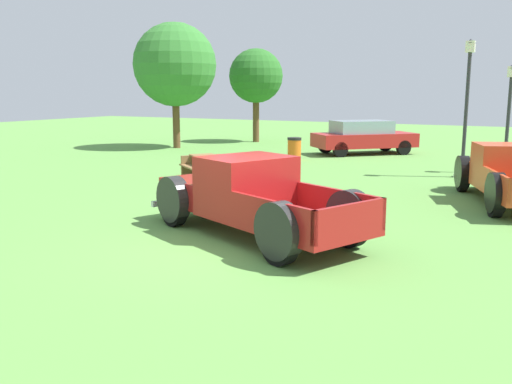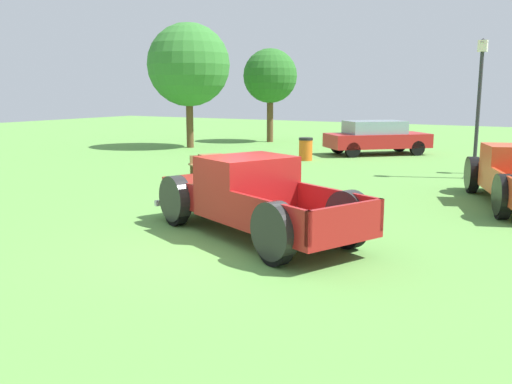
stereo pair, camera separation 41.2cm
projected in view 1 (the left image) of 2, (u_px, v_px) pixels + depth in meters
The scene contains 10 objects.
ground_plane at pixel (234, 242), 10.62m from camera, with size 80.00×80.00×0.00m, color #5B9342.
pickup_truck_foreground at pixel (245, 196), 11.24m from camera, with size 5.47×3.72×1.58m.
pickup_truck_behind_left at pixel (508, 174), 14.45m from camera, with size 3.38×5.26×1.52m.
sedan_distant_a at pixel (363, 137), 25.29m from camera, with size 4.61×4.54×1.54m.
lamp_post_near at pixel (508, 117), 19.20m from camera, with size 0.36×0.36×3.77m.
lamp_post_far at pixel (466, 106), 18.20m from camera, with size 0.36×0.36×4.54m.
picnic_table at pixel (209, 165), 17.88m from camera, with size 2.33×2.27×0.78m.
trash_can at pixel (294, 149), 23.11m from camera, with size 0.59×0.59×0.95m.
oak_tree_east at pixel (256, 76), 30.87m from camera, with size 3.02×3.02×5.21m.
oak_tree_west at pixel (175, 65), 27.47m from camera, with size 4.14×4.14×6.23m.
Camera 1 is at (5.20, -8.86, 2.88)m, focal length 38.67 mm.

